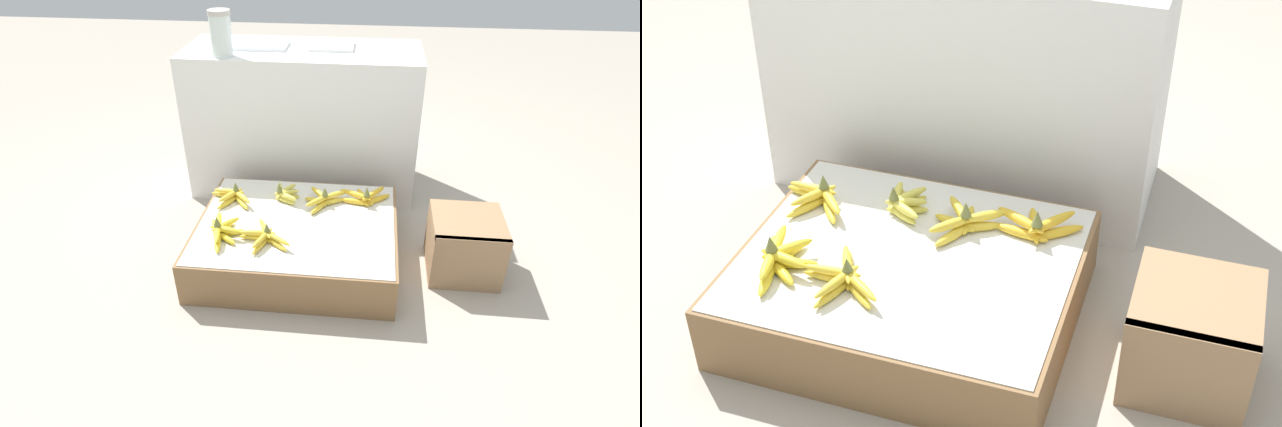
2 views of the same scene
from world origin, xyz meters
TOP-DOWN VIEW (x-y plane):
  - ground_plane at (0.00, 0.00)m, footprint 10.00×10.00m
  - display_platform at (0.00, 0.00)m, footprint 0.91×0.76m
  - back_vendor_table at (-0.07, 0.74)m, footprint 1.24×0.51m
  - wooden_crate at (0.76, 0.00)m, footprint 0.31×0.32m
  - banana_bunch_front_left at (-0.31, -0.14)m, footprint 0.19×0.26m
  - banana_bunch_front_midleft at (-0.12, -0.16)m, footprint 0.24×0.25m
  - banana_bunch_middle_left at (-0.34, 0.14)m, footprint 0.23×0.17m
  - banana_bunch_middle_midleft at (-0.09, 0.20)m, footprint 0.13×0.17m
  - banana_bunch_middle_midright at (0.10, 0.17)m, footprint 0.21×0.22m
  - banana_bunch_middle_right at (0.30, 0.21)m, footprint 0.26×0.17m

SIDE VIEW (x-z plane):
  - ground_plane at x=0.00m, z-range 0.00..0.00m
  - display_platform at x=0.00m, z-range 0.00..0.21m
  - wooden_crate at x=0.76m, z-range 0.00..0.28m
  - banana_bunch_front_midleft at x=-0.12m, z-range 0.19..0.28m
  - banana_bunch_middle_midleft at x=-0.09m, z-range 0.19..0.28m
  - banana_bunch_middle_midright at x=0.10m, z-range 0.19..0.29m
  - banana_bunch_front_left at x=-0.31m, z-range 0.19..0.29m
  - banana_bunch_middle_left at x=-0.34m, z-range 0.19..0.28m
  - banana_bunch_middle_right at x=0.30m, z-range 0.19..0.29m
  - back_vendor_table at x=-0.07m, z-range 0.00..0.79m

